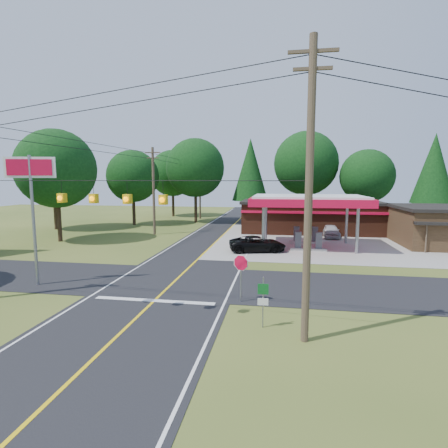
# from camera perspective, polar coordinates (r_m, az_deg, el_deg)

# --- Properties ---
(ground) EXTENTS (120.00, 120.00, 0.00)m
(ground) POSITION_cam_1_polar(r_m,az_deg,el_deg) (22.39, -8.05, -9.28)
(ground) COLOR #40551E
(ground) RESTS_ON ground
(main_highway) EXTENTS (8.00, 120.00, 0.02)m
(main_highway) POSITION_cam_1_polar(r_m,az_deg,el_deg) (22.38, -8.05, -9.25)
(main_highway) COLOR black
(main_highway) RESTS_ON ground
(cross_road) EXTENTS (70.00, 7.00, 0.02)m
(cross_road) POSITION_cam_1_polar(r_m,az_deg,el_deg) (22.38, -8.05, -9.24)
(cross_road) COLOR black
(cross_road) RESTS_ON ground
(lane_center_yellow) EXTENTS (0.15, 110.00, 0.00)m
(lane_center_yellow) POSITION_cam_1_polar(r_m,az_deg,el_deg) (22.38, -8.05, -9.21)
(lane_center_yellow) COLOR yellow
(lane_center_yellow) RESTS_ON main_highway
(gas_canopy) EXTENTS (10.60, 7.40, 4.88)m
(gas_canopy) POSITION_cam_1_polar(r_m,az_deg,el_deg) (33.64, 13.56, 3.51)
(gas_canopy) COLOR gray
(gas_canopy) RESTS_ON ground
(convenience_store) EXTENTS (16.40, 7.55, 3.80)m
(convenience_store) POSITION_cam_1_polar(r_m,az_deg,el_deg) (43.83, 13.80, 1.24)
(convenience_store) COLOR #4F2516
(convenience_store) RESTS_ON ground
(utility_pole_near_right) EXTENTS (1.80, 0.30, 11.50)m
(utility_pole_near_right) POSITION_cam_1_polar(r_m,az_deg,el_deg) (13.52, 13.70, 5.43)
(utility_pole_near_right) COLOR #473828
(utility_pole_near_right) RESTS_ON ground
(utility_pole_far_left) EXTENTS (1.80, 0.30, 10.00)m
(utility_pole_far_left) POSITION_cam_1_polar(r_m,az_deg,el_deg) (41.12, -11.43, 5.52)
(utility_pole_far_left) COLOR #473828
(utility_pole_far_left) RESTS_ON ground
(utility_pole_north) EXTENTS (0.30, 0.30, 9.50)m
(utility_pole_north) POSITION_cam_1_polar(r_m,az_deg,el_deg) (56.99, -3.95, 5.63)
(utility_pole_north) COLOR #473828
(utility_pole_north) RESTS_ON ground
(overhead_beacons) EXTENTS (17.04, 2.04, 1.03)m
(overhead_beacons) POSITION_cam_1_polar(r_m,az_deg,el_deg) (16.28, -18.16, 6.44)
(overhead_beacons) COLOR black
(overhead_beacons) RESTS_ON ground
(treeline_backdrop) EXTENTS (70.27, 51.59, 13.30)m
(treeline_backdrop) POSITION_cam_1_polar(r_m,az_deg,el_deg) (44.85, 2.02, 8.71)
(treeline_backdrop) COLOR #332316
(treeline_backdrop) RESTS_ON ground
(suv_car) EXTENTS (5.94, 5.94, 1.38)m
(suv_car) POSITION_cam_1_polar(r_m,az_deg,el_deg) (31.06, 5.46, -3.27)
(suv_car) COLOR black
(suv_car) RESTS_ON ground
(sedan_car) EXTENTS (4.24, 4.24, 1.42)m
(sedan_car) POSITION_cam_1_polar(r_m,az_deg,el_deg) (40.29, 17.03, -1.10)
(sedan_car) COLOR silver
(sedan_car) RESTS_ON ground
(big_stop_sign) EXTENTS (2.81, 0.82, 7.76)m
(big_stop_sign) POSITION_cam_1_polar(r_m,az_deg,el_deg) (23.46, -28.97, 5.20)
(big_stop_sign) COLOR gray
(big_stop_sign) RESTS_ON ground
(octagonal_stop_sign) EXTENTS (0.82, 0.39, 2.54)m
(octagonal_stop_sign) POSITION_cam_1_polar(r_m,az_deg,el_deg) (18.12, 2.75, -6.96)
(octagonal_stop_sign) COLOR gray
(octagonal_stop_sign) RESTS_ON ground
(route_sign_post) EXTENTS (0.46, 0.10, 2.24)m
(route_sign_post) POSITION_cam_1_polar(r_m,az_deg,el_deg) (15.31, 6.39, -11.88)
(route_sign_post) COLOR gray
(route_sign_post) RESTS_ON ground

